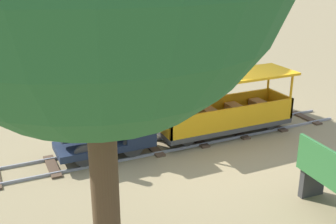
{
  "coord_description": "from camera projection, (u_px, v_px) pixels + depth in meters",
  "views": [
    {
      "loc": [
        -5.48,
        2.91,
        2.75
      ],
      "look_at": [
        0.0,
        0.37,
        0.55
      ],
      "focal_mm": 45.41,
      "sensor_mm": 36.0,
      "label": 1
    }
  ],
  "objects": [
    {
      "name": "track",
      "position": [
        174.0,
        143.0,
        6.66
      ],
      "size": [
        0.7,
        6.05,
        0.04
      ],
      "color": "gray",
      "rests_on": "ground_plane"
    },
    {
      "name": "conductor_person",
      "position": [
        121.0,
        76.0,
        6.83
      ],
      "size": [
        0.3,
        0.3,
        1.62
      ],
      "color": "#282D47",
      "rests_on": "ground_plane"
    },
    {
      "name": "passenger_car",
      "position": [
        225.0,
        110.0,
        6.88
      ],
      "size": [
        0.76,
        2.35,
        0.97
      ],
      "color": "#3F3F3F",
      "rests_on": "ground_plane"
    },
    {
      "name": "ground_plane",
      "position": [
        189.0,
        141.0,
        6.77
      ],
      "size": [
        60.0,
        60.0,
        0.0
      ],
      "primitive_type": "plane",
      "color": "#8C7A56"
    },
    {
      "name": "locomotive",
      "position": [
        109.0,
        126.0,
        6.09
      ],
      "size": [
        0.66,
        1.44,
        1.05
      ],
      "color": "#192338",
      "rests_on": "ground_plane"
    },
    {
      "name": "fence_section",
      "position": [
        98.0,
        59.0,
        10.06
      ],
      "size": [
        0.08,
        7.13,
        0.9
      ],
      "color": "tan",
      "rests_on": "ground_plane"
    }
  ]
}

